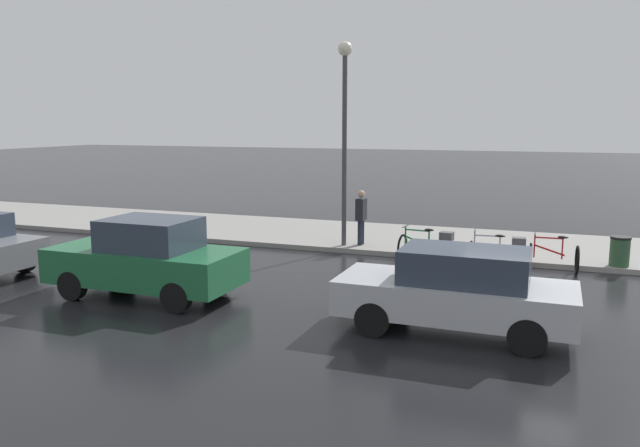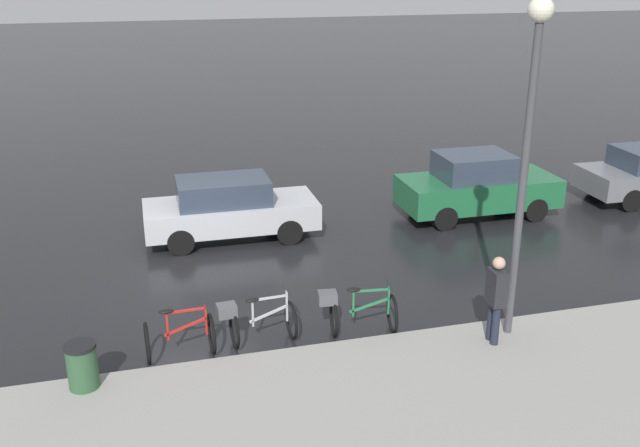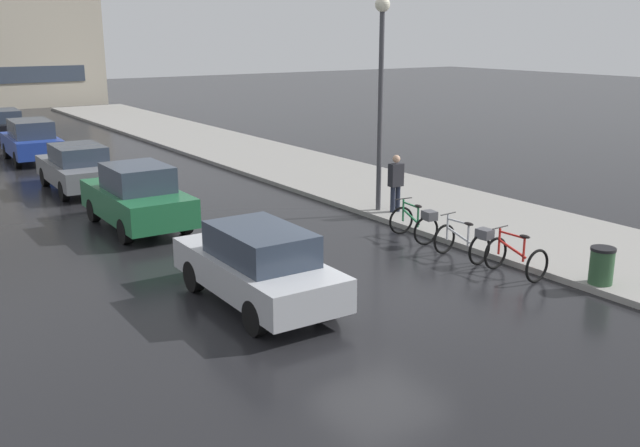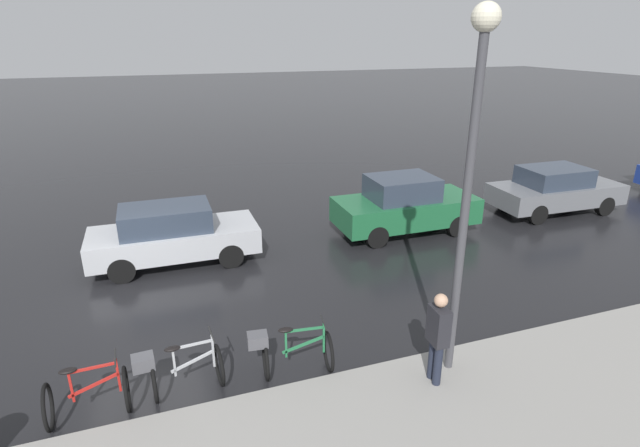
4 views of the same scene
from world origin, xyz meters
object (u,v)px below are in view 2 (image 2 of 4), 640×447
pedestrian (496,298)px  streetlamp (529,126)px  trash_bin (83,369)px  car_green (477,186)px  car_silver (229,208)px  bicycle_second (255,320)px  bicycle_nearest (180,337)px  bicycle_third (355,310)px

pedestrian → streetlamp: 3.03m
pedestrian → trash_bin: bearing=-93.3°
car_green → pedestrian: 7.15m
pedestrian → car_silver: bearing=-150.4°
bicycle_second → car_silver: car_silver is taller
bicycle_second → car_silver: (-5.31, 0.32, 0.31)m
trash_bin → streetlamp: bearing=88.8°
bicycle_second → car_green: size_ratio=0.34×
bicycle_nearest → trash_bin: bearing=-64.8°
bicycle_third → car_green: bearing=136.2°
bicycle_second → streetlamp: 5.82m
bicycle_nearest → bicycle_third: 3.21m
bicycle_third → car_silver: bearing=-164.2°
car_silver → car_green: 6.70m
bicycle_nearest → trash_bin: size_ratio=1.32×
bicycle_second → trash_bin: bicycle_second is taller
bicycle_third → car_green: size_ratio=0.35×
bicycle_second → car_green: car_green is taller
car_green → pedestrian: pedestrian is taller
car_green → trash_bin: 11.68m
pedestrian → trash_bin: pedestrian is taller
car_silver → trash_bin: size_ratio=4.68×
car_green → pedestrian: (6.52, -2.95, 0.16)m
car_silver → car_green: car_green is taller
bicycle_second → pedestrian: 4.30m
bicycle_third → trash_bin: (0.74, -4.80, -0.03)m
streetlamp → car_silver: bearing=-146.4°
car_silver → streetlamp: (6.33, 4.20, 3.20)m
bicycle_second → bicycle_third: 1.87m
bicycle_second → pedestrian: pedestrian is taller
car_silver → pedestrian: pedestrian is taller
bicycle_second → bicycle_third: size_ratio=0.95×
bicycle_nearest → car_silver: 5.69m
bicycle_third → car_silver: size_ratio=0.35×
bicycle_third → car_green: car_green is taller
trash_bin → bicycle_second: bearing=106.4°
car_green → streetlamp: (6.26, -2.49, 3.15)m
bicycle_third → streetlamp: bearing=71.5°
pedestrian → car_green: bearing=155.6°
car_silver → pedestrian: (6.58, 3.75, 0.22)m
car_silver → car_green: size_ratio=1.01×
car_green → car_silver: bearing=-90.6°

